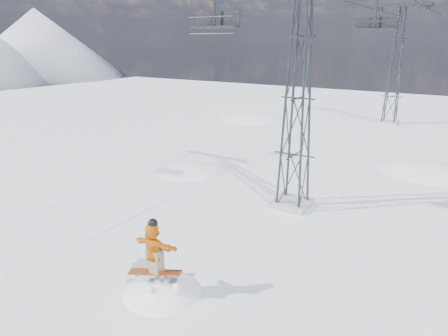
{
  "coord_description": "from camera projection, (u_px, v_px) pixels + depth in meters",
  "views": [
    {
      "loc": [
        7.84,
        -9.79,
        8.08
      ],
      "look_at": [
        0.26,
        2.33,
        3.5
      ],
      "focal_mm": 32.0,
      "sensor_mm": 36.0,
      "label": 1
    }
  ],
  "objects": [
    {
      "name": "snow_terrain",
      "position": [
        286.0,
        241.0,
        36.81
      ],
      "size": [
        39.0,
        37.0,
        22.0
      ],
      "color": "white",
      "rests_on": "ground"
    },
    {
      "name": "snowboarder_jump",
      "position": [
        164.0,
        332.0,
        13.94
      ],
      "size": [
        4.4,
        4.4,
        6.75
      ],
      "color": "white",
      "rests_on": "ground"
    },
    {
      "name": "lift_chair_mid",
      "position": [
        375.0,
        24.0,
        20.0
      ],
      "size": [
        2.02,
        0.58,
        2.5
      ],
      "color": "black",
      "rests_on": "ground"
    },
    {
      "name": "ground",
      "position": [
        184.0,
        276.0,
        14.33
      ],
      "size": [
        120.0,
        120.0,
        0.0
      ],
      "primitive_type": "plane",
      "color": "white",
      "rests_on": "ground"
    },
    {
      "name": "lift_tower_far",
      "position": [
        395.0,
        69.0,
        38.9
      ],
      "size": [
        5.2,
        1.8,
        11.43
      ],
      "color": "#999999",
      "rests_on": "ground"
    },
    {
      "name": "lift_tower_near",
      "position": [
        298.0,
        99.0,
        18.72
      ],
      "size": [
        5.2,
        1.8,
        11.43
      ],
      "color": "#999999",
      "rests_on": "ground"
    },
    {
      "name": "lift_chair_near",
      "position": [
        216.0,
        21.0,
        15.85
      ],
      "size": [
        2.05,
        0.59,
        2.55
      ],
      "color": "black",
      "rests_on": "ground"
    }
  ]
}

